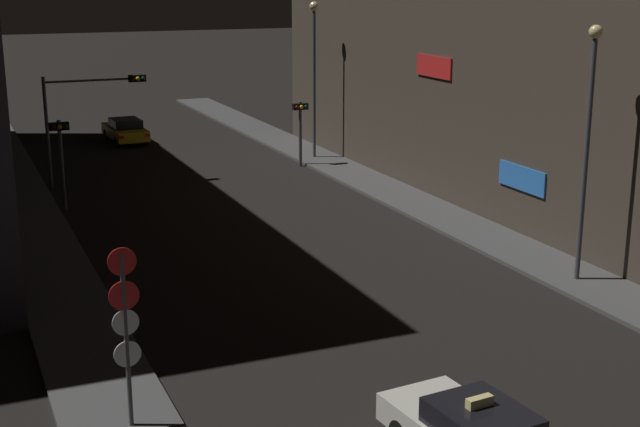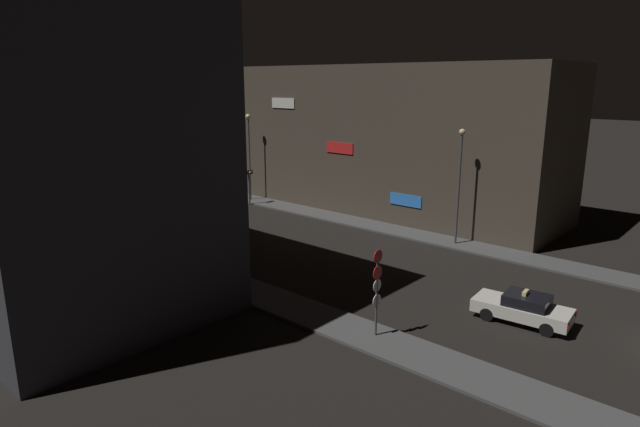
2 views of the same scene
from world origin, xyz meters
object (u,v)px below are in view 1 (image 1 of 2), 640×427
traffic_light_left_kerb (61,146)px  traffic_light_right_kerb (300,120)px  far_car (125,130)px  street_lamp_far_block (314,56)px  traffic_light_overhead (87,105)px  sign_pole_left (126,324)px  street_lamp_near_block (588,128)px

traffic_light_left_kerb → traffic_light_right_kerb: 13.08m
far_car → street_lamp_far_block: 12.96m
traffic_light_overhead → traffic_light_right_kerb: 10.59m
far_car → traffic_light_right_kerb: 12.47m
sign_pole_left → street_lamp_near_block: bearing=14.9°
street_lamp_far_block → traffic_light_right_kerb: bearing=-133.6°
traffic_light_left_kerb → street_lamp_far_block: (13.71, 5.74, 2.71)m
far_car → sign_pole_left: 35.02m
street_lamp_near_block → street_lamp_far_block: (-0.01, 21.51, 0.43)m
far_car → street_lamp_near_block: size_ratio=0.57×
far_car → sign_pole_left: size_ratio=1.13×
traffic_light_left_kerb → sign_pole_left: bearing=-93.8°
traffic_light_overhead → sign_pole_left: size_ratio=1.27×
traffic_light_overhead → traffic_light_right_kerb: traffic_light_overhead is taller
traffic_light_left_kerb → sign_pole_left: (-1.30, -19.76, -0.24)m
traffic_light_left_kerb → traffic_light_overhead: bearing=67.7°
street_lamp_near_block → street_lamp_far_block: bearing=90.0°
traffic_light_overhead → sign_pole_left: bearing=-97.4°
street_lamp_near_block → traffic_light_right_kerb: bearing=93.9°
far_car → traffic_light_left_kerb: (-5.45, -14.56, 1.97)m
far_car → traffic_light_overhead: traffic_light_overhead is taller
traffic_light_right_kerb → street_lamp_near_block: 20.29m
traffic_light_overhead → traffic_light_right_kerb: size_ratio=1.53×
traffic_light_overhead → street_lamp_near_block: size_ratio=0.64×
far_car → street_lamp_far_block: bearing=-46.9°
far_car → traffic_light_left_kerb: 15.67m
street_lamp_far_block → far_car: bearing=133.1°
traffic_light_overhead → traffic_light_left_kerb: bearing=-112.3°
street_lamp_far_block → sign_pole_left: bearing=-120.5°
traffic_light_overhead → street_lamp_far_block: bearing=6.1°
traffic_light_right_kerb → sign_pole_left: (-13.65, -24.07, 0.06)m
traffic_light_overhead → traffic_light_left_kerb: size_ratio=1.35×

